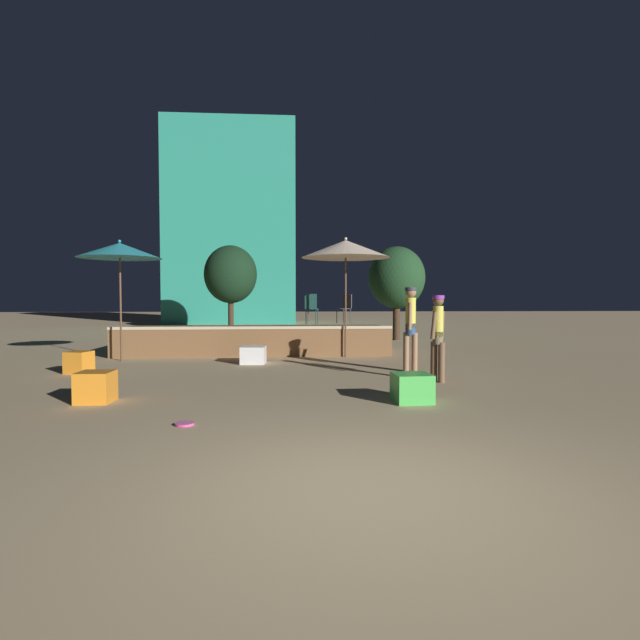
{
  "coord_description": "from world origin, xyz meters",
  "views": [
    {
      "loc": [
        -0.71,
        -4.0,
        1.59
      ],
      "look_at": [
        0.0,
        5.86,
        1.18
      ],
      "focal_mm": 28.0,
      "sensor_mm": 36.0,
      "label": 1
    }
  ],
  "objects_px": {
    "cube_seat_3": "(253,355)",
    "bistro_chair_0": "(346,306)",
    "patio_umbrella_0": "(120,251)",
    "person_1": "(411,323)",
    "patio_umbrella_1": "(346,249)",
    "cube_seat_0": "(96,387)",
    "bistro_chair_1": "(311,306)",
    "background_tree_0": "(231,275)",
    "frisbee_disc": "(185,424)",
    "cube_seat_2": "(79,362)",
    "background_tree_1": "(397,278)",
    "person_0": "(438,334)",
    "cube_seat_1": "(412,388)"
  },
  "relations": [
    {
      "from": "cube_seat_2",
      "to": "bistro_chair_0",
      "type": "relative_size",
      "value": 0.61
    },
    {
      "from": "bistro_chair_0",
      "to": "patio_umbrella_0",
      "type": "bearing_deg",
      "value": -108.7
    },
    {
      "from": "person_1",
      "to": "background_tree_0",
      "type": "relative_size",
      "value": 0.43
    },
    {
      "from": "bistro_chair_1",
      "to": "background_tree_1",
      "type": "xyz_separation_m",
      "value": [
        3.56,
        4.32,
        1.02
      ]
    },
    {
      "from": "patio_umbrella_1",
      "to": "bistro_chair_1",
      "type": "relative_size",
      "value": 3.65
    },
    {
      "from": "bistro_chair_0",
      "to": "bistro_chair_1",
      "type": "xyz_separation_m",
      "value": [
        -1.11,
        -0.64,
        0.0
      ]
    },
    {
      "from": "cube_seat_3",
      "to": "person_0",
      "type": "bearing_deg",
      "value": -39.27
    },
    {
      "from": "cube_seat_2",
      "to": "bistro_chair_1",
      "type": "relative_size",
      "value": 0.61
    },
    {
      "from": "patio_umbrella_0",
      "to": "bistro_chair_0",
      "type": "relative_size",
      "value": 3.46
    },
    {
      "from": "cube_seat_3",
      "to": "person_0",
      "type": "relative_size",
      "value": 0.38
    },
    {
      "from": "cube_seat_2",
      "to": "cube_seat_0",
      "type": "bearing_deg",
      "value": -64.5
    },
    {
      "from": "patio_umbrella_0",
      "to": "cube_seat_1",
      "type": "bearing_deg",
      "value": -42.37
    },
    {
      "from": "bistro_chair_1",
      "to": "background_tree_0",
      "type": "height_order",
      "value": "background_tree_0"
    },
    {
      "from": "background_tree_0",
      "to": "cube_seat_2",
      "type": "bearing_deg",
      "value": -96.84
    },
    {
      "from": "person_0",
      "to": "background_tree_1",
      "type": "bearing_deg",
      "value": -51.94
    },
    {
      "from": "patio_umbrella_0",
      "to": "background_tree_0",
      "type": "height_order",
      "value": "background_tree_0"
    },
    {
      "from": "patio_umbrella_0",
      "to": "cube_seat_3",
      "type": "distance_m",
      "value": 4.39
    },
    {
      "from": "patio_umbrella_1",
      "to": "background_tree_0",
      "type": "xyz_separation_m",
      "value": [
        -4.36,
        11.78,
        -0.13
      ]
    },
    {
      "from": "patio_umbrella_0",
      "to": "background_tree_0",
      "type": "relative_size",
      "value": 0.73
    },
    {
      "from": "bistro_chair_1",
      "to": "background_tree_0",
      "type": "bearing_deg",
      "value": -56.62
    },
    {
      "from": "cube_seat_1",
      "to": "person_0",
      "type": "xyz_separation_m",
      "value": [
        0.97,
        1.81,
        0.71
      ]
    },
    {
      "from": "cube_seat_0",
      "to": "cube_seat_3",
      "type": "bearing_deg",
      "value": 64.51
    },
    {
      "from": "cube_seat_3",
      "to": "bistro_chair_0",
      "type": "bearing_deg",
      "value": 49.16
    },
    {
      "from": "patio_umbrella_0",
      "to": "cube_seat_3",
      "type": "height_order",
      "value": "patio_umbrella_0"
    },
    {
      "from": "background_tree_1",
      "to": "background_tree_0",
      "type": "bearing_deg",
      "value": 138.62
    },
    {
      "from": "cube_seat_3",
      "to": "background_tree_1",
      "type": "relative_size",
      "value": 0.17
    },
    {
      "from": "cube_seat_0",
      "to": "cube_seat_3",
      "type": "distance_m",
      "value": 4.99
    },
    {
      "from": "cube_seat_1",
      "to": "person_0",
      "type": "relative_size",
      "value": 0.35
    },
    {
      "from": "patio_umbrella_0",
      "to": "frisbee_disc",
      "type": "height_order",
      "value": "patio_umbrella_0"
    },
    {
      "from": "bistro_chair_1",
      "to": "background_tree_0",
      "type": "distance_m",
      "value": 11.18
    },
    {
      "from": "patio_umbrella_0",
      "to": "bistro_chair_1",
      "type": "bearing_deg",
      "value": 18.6
    },
    {
      "from": "cube_seat_1",
      "to": "person_0",
      "type": "height_order",
      "value": "person_0"
    },
    {
      "from": "cube_seat_1",
      "to": "bistro_chair_1",
      "type": "xyz_separation_m",
      "value": [
        -1.16,
        7.31,
        1.17
      ]
    },
    {
      "from": "patio_umbrella_1",
      "to": "person_1",
      "type": "height_order",
      "value": "patio_umbrella_1"
    },
    {
      "from": "patio_umbrella_0",
      "to": "person_0",
      "type": "relative_size",
      "value": 1.86
    },
    {
      "from": "patio_umbrella_1",
      "to": "background_tree_1",
      "type": "relative_size",
      "value": 0.9
    },
    {
      "from": "person_0",
      "to": "background_tree_1",
      "type": "relative_size",
      "value": 0.46
    },
    {
      "from": "patio_umbrella_0",
      "to": "person_1",
      "type": "distance_m",
      "value": 7.58
    },
    {
      "from": "patio_umbrella_1",
      "to": "cube_seat_0",
      "type": "bearing_deg",
      "value": -128.8
    },
    {
      "from": "cube_seat_0",
      "to": "cube_seat_1",
      "type": "bearing_deg",
      "value": -3.99
    },
    {
      "from": "bistro_chair_0",
      "to": "cube_seat_2",
      "type": "bearing_deg",
      "value": -94.14
    },
    {
      "from": "cube_seat_0",
      "to": "person_1",
      "type": "distance_m",
      "value": 6.39
    },
    {
      "from": "cube_seat_3",
      "to": "background_tree_0",
      "type": "distance_m",
      "value": 13.39
    },
    {
      "from": "background_tree_1",
      "to": "patio_umbrella_0",
      "type": "bearing_deg",
      "value": -145.0
    },
    {
      "from": "patio_umbrella_1",
      "to": "cube_seat_2",
      "type": "height_order",
      "value": "patio_umbrella_1"
    },
    {
      "from": "patio_umbrella_0",
      "to": "person_1",
      "type": "bearing_deg",
      "value": -19.39
    },
    {
      "from": "frisbee_disc",
      "to": "background_tree_0",
      "type": "height_order",
      "value": "background_tree_0"
    },
    {
      "from": "patio_umbrella_1",
      "to": "frisbee_disc",
      "type": "xyz_separation_m",
      "value": [
        -2.94,
        -7.25,
        -2.94
      ]
    },
    {
      "from": "cube_seat_2",
      "to": "frisbee_disc",
      "type": "height_order",
      "value": "cube_seat_2"
    },
    {
      "from": "cube_seat_2",
      "to": "background_tree_1",
      "type": "height_order",
      "value": "background_tree_1"
    }
  ]
}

